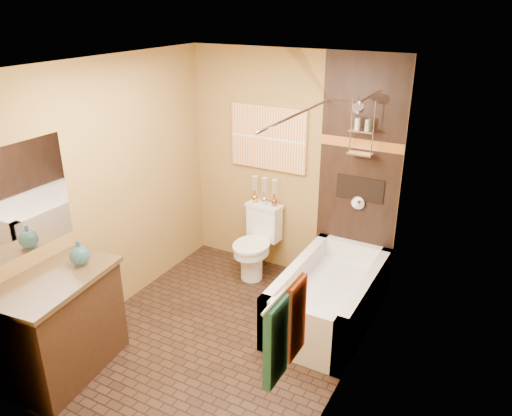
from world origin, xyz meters
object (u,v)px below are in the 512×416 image
Objects in this scene: sunset_painting at (268,138)px; vanity at (59,325)px; toilet at (257,242)px; bathtub at (329,301)px.

vanity is (-0.67, -2.48, -1.09)m from sunset_painting.
vanity is at bearing -101.25° from toilet.
sunset_painting is at bearing 95.56° from toilet.
toilet is 2.31m from vanity.
bathtub is at bearing -34.45° from sunset_painting.
sunset_painting is 1.12× the size of toilet.
vanity reaches higher than toilet.
bathtub is (1.06, -0.73, -1.33)m from sunset_painting.
bathtub is 1.17m from toilet.
toilet is at bearing -90.00° from sunset_painting.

